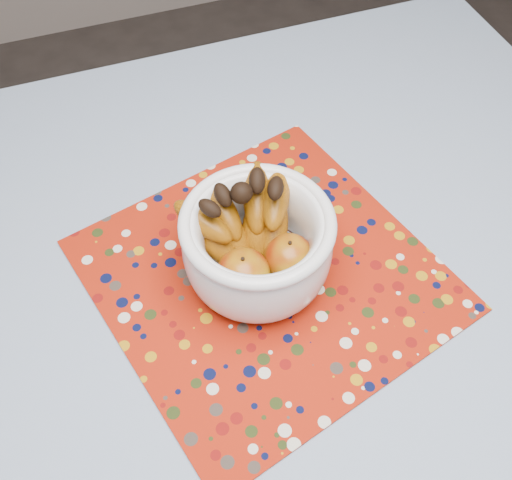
% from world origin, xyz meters
% --- Properties ---
extents(table, '(1.20, 1.20, 0.75)m').
position_xyz_m(table, '(0.00, 0.00, 0.67)').
color(table, brown).
rests_on(table, ground).
extents(tablecloth, '(1.32, 1.32, 0.01)m').
position_xyz_m(tablecloth, '(0.00, 0.00, 0.76)').
color(tablecloth, slate).
rests_on(tablecloth, table).
extents(placemat, '(0.53, 0.53, 0.00)m').
position_xyz_m(placemat, '(0.03, 0.12, 0.76)').
color(placemat, '#991908').
rests_on(placemat, tablecloth).
extents(fruit_bowl, '(0.23, 0.21, 0.16)m').
position_xyz_m(fruit_bowl, '(0.01, 0.14, 0.84)').
color(fruit_bowl, white).
rests_on(fruit_bowl, placemat).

